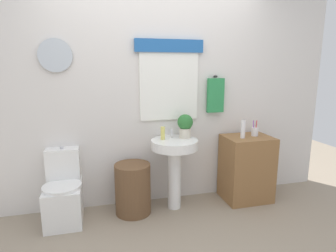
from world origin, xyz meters
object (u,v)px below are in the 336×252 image
(potted_plant, at_px, (185,125))
(lotion_bottle, at_px, (243,129))
(laundry_hamper, at_px, (133,189))
(wooden_cabinet, at_px, (246,168))
(soap_bottle, at_px, (163,133))
(toothbrush_cup, at_px, (255,131))
(toilet, at_px, (64,194))
(pedestal_sink, at_px, (174,157))

(potted_plant, xyz_separation_m, lotion_bottle, (0.67, -0.10, -0.07))
(laundry_hamper, distance_m, potted_plant, 0.91)
(lotion_bottle, bearing_deg, wooden_cabinet, 22.63)
(soap_bottle, height_order, toothbrush_cup, toothbrush_cup)
(toilet, relative_size, laundry_hamper, 1.36)
(potted_plant, height_order, lotion_bottle, potted_plant)
(pedestal_sink, distance_m, potted_plant, 0.38)
(laundry_hamper, relative_size, pedestal_sink, 0.70)
(toilet, distance_m, laundry_hamper, 0.72)
(toilet, distance_m, lotion_bottle, 2.08)
(wooden_cabinet, bearing_deg, toilet, 179.04)
(toilet, height_order, wooden_cabinet, wooden_cabinet)
(lotion_bottle, bearing_deg, laundry_hamper, 178.20)
(soap_bottle, bearing_deg, wooden_cabinet, -2.80)
(toilet, height_order, potted_plant, potted_plant)
(pedestal_sink, bearing_deg, lotion_bottle, -2.84)
(laundry_hamper, bearing_deg, pedestal_sink, -0.00)
(wooden_cabinet, distance_m, lotion_bottle, 0.50)
(soap_bottle, bearing_deg, pedestal_sink, -22.62)
(laundry_hamper, distance_m, soap_bottle, 0.69)
(potted_plant, relative_size, lotion_bottle, 1.31)
(laundry_hamper, distance_m, pedestal_sink, 0.57)
(wooden_cabinet, bearing_deg, pedestal_sink, -180.00)
(toilet, xyz_separation_m, soap_bottle, (1.07, 0.02, 0.58))
(toilet, height_order, soap_bottle, soap_bottle)
(potted_plant, distance_m, lotion_bottle, 0.68)
(laundry_hamper, relative_size, potted_plant, 2.08)
(toilet, xyz_separation_m, laundry_hamper, (0.72, -0.03, -0.01))
(potted_plant, relative_size, toothbrush_cup, 1.45)
(toilet, bearing_deg, wooden_cabinet, -0.96)
(toilet, relative_size, soap_bottle, 5.32)
(laundry_hamper, xyz_separation_m, toothbrush_cup, (1.47, 0.02, 0.55))
(potted_plant, bearing_deg, lotion_bottle, -8.55)
(pedestal_sink, xyz_separation_m, toothbrush_cup, (1.00, 0.02, 0.23))
(potted_plant, xyz_separation_m, toothbrush_cup, (0.86, -0.04, -0.12))
(toilet, bearing_deg, pedestal_sink, -1.68)
(toilet, xyz_separation_m, wooden_cabinet, (2.09, -0.03, 0.10))
(laundry_hamper, distance_m, lotion_bottle, 1.41)
(wooden_cabinet, relative_size, soap_bottle, 5.46)
(toilet, distance_m, potted_plant, 1.48)
(soap_bottle, xyz_separation_m, toothbrush_cup, (1.12, -0.03, -0.04))
(toilet, height_order, laundry_hamper, toilet)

